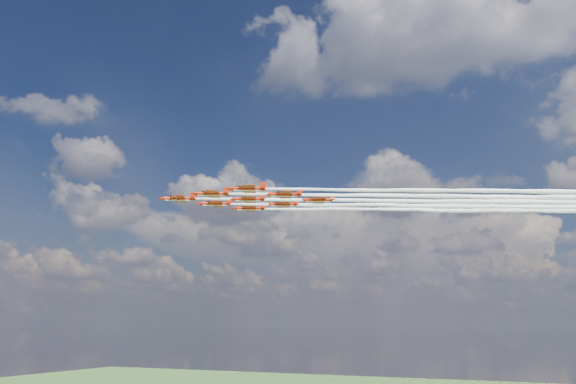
% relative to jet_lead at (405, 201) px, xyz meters
% --- Properties ---
extents(jet_lead, '(133.22, 68.77, 2.90)m').
position_rel_jet_lead_xyz_m(jet_lead, '(0.00, 0.00, 0.00)').
color(jet_lead, red).
extents(jet_row2_port, '(133.22, 68.77, 2.90)m').
position_rel_jet_lead_xyz_m(jet_row2_port, '(12.71, -1.46, 0.00)').
color(jet_row2_port, red).
extents(jet_row2_starb, '(133.22, 68.77, 2.90)m').
position_rel_jet_lead_xyz_m(jet_row2_starb, '(6.52, 11.01, 0.00)').
color(jet_row2_starb, red).
extents(jet_row3_port, '(133.22, 68.77, 2.90)m').
position_rel_jet_lead_xyz_m(jet_row3_port, '(25.43, -2.92, 0.00)').
color(jet_row3_port, red).
extents(jet_row3_centre, '(133.22, 68.77, 2.90)m').
position_rel_jet_lead_xyz_m(jet_row3_centre, '(19.23, 9.55, 0.00)').
color(jet_row3_centre, red).
extents(jet_row3_starb, '(133.22, 68.77, 2.90)m').
position_rel_jet_lead_xyz_m(jet_row3_starb, '(13.04, 22.02, 0.00)').
color(jet_row3_starb, red).
extents(jet_row4_port, '(133.22, 68.77, 2.90)m').
position_rel_jet_lead_xyz_m(jet_row4_port, '(31.95, 8.09, 0.00)').
color(jet_row4_port, red).
extents(jet_row4_starb, '(133.22, 68.77, 2.90)m').
position_rel_jet_lead_xyz_m(jet_row4_starb, '(25.75, 20.56, 0.00)').
color(jet_row4_starb, red).
extents(jet_tail, '(133.22, 68.77, 2.90)m').
position_rel_jet_lead_xyz_m(jet_tail, '(38.47, 19.10, 0.00)').
color(jet_tail, red).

